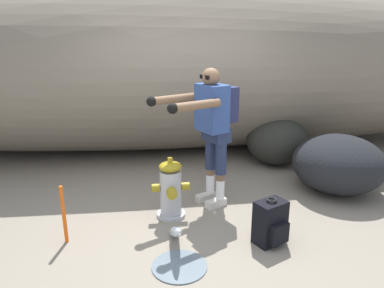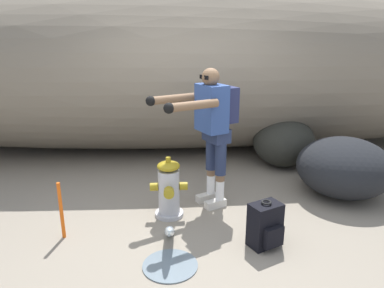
{
  "view_description": "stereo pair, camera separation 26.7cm",
  "coord_description": "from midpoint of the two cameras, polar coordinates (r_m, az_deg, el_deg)",
  "views": [
    {
      "loc": [
        -0.53,
        -3.41,
        2.0
      ],
      "look_at": [
        0.01,
        0.58,
        0.75
      ],
      "focal_mm": 33.93,
      "sensor_mm": 36.0,
      "label": 1
    },
    {
      "loc": [
        -0.26,
        -3.44,
        2.0
      ],
      "look_at": [
        0.01,
        0.58,
        0.75
      ],
      "focal_mm": 33.93,
      "sensor_mm": 36.0,
      "label": 2
    }
  ],
  "objects": [
    {
      "name": "survey_stake",
      "position": [
        3.84,
        -21.42,
        -10.33
      ],
      "size": [
        0.04,
        0.04,
        0.6
      ],
      "primitive_type": "cylinder",
      "color": "#E55914",
      "rests_on": "ground_plane"
    },
    {
      "name": "boulder_mid",
      "position": [
        5.01,
        20.63,
        -2.91
      ],
      "size": [
        1.65,
        1.65,
        0.74
      ],
      "primitive_type": "ellipsoid",
      "rotation": [
        0.0,
        0.0,
        3.89
      ],
      "color": "black",
      "rests_on": "ground_plane"
    },
    {
      "name": "fire_hydrant",
      "position": [
        4.07,
        -5.25,
        -7.28
      ],
      "size": [
        0.42,
        0.37,
        0.7
      ],
      "color": "#B2B2B7",
      "rests_on": "ground_plane"
    },
    {
      "name": "spare_backpack",
      "position": [
        3.67,
        10.16,
        -12.14
      ],
      "size": [
        0.36,
        0.35,
        0.47
      ],
      "rotation": [
        0.0,
        0.0,
        5.16
      ],
      "color": "black",
      "rests_on": "ground_plane"
    },
    {
      "name": "utility_worker",
      "position": [
        4.11,
        1.28,
        3.63
      ],
      "size": [
        1.04,
        0.78,
        1.63
      ],
      "rotation": [
        0.0,
        0.0,
        -2.69
      ],
      "color": "beige",
      "rests_on": "ground_plane"
    },
    {
      "name": "ground_plane",
      "position": [
        4.0,
        -0.93,
        -13.13
      ],
      "size": [
        56.0,
        56.0,
        0.04
      ],
      "primitive_type": "cube",
      "color": "gray"
    },
    {
      "name": "boulder_large",
      "position": [
        5.79,
        11.87,
        0.64
      ],
      "size": [
        1.17,
        1.22,
        0.76
      ],
      "primitive_type": "ellipsoid",
      "rotation": [
        0.0,
        0.0,
        2.87
      ],
      "color": "#262722",
      "rests_on": "ground_plane"
    },
    {
      "name": "dirt_embankment",
      "position": [
        6.49,
        -4.19,
        11.57
      ],
      "size": [
        17.3,
        3.2,
        2.72
      ],
      "primitive_type": "ellipsoid",
      "color": "#756B5B",
      "rests_on": "ground_plane"
    },
    {
      "name": "hydrant_water_jet",
      "position": [
        3.6,
        -4.67,
        -14.82
      ],
      "size": [
        0.5,
        1.05,
        0.55
      ],
      "color": "silver",
      "rests_on": "ground_plane"
    },
    {
      "name": "pine_tree_center",
      "position": [
        14.29,
        7.05,
        20.68
      ],
      "size": [
        2.71,
        2.71,
        5.32
      ],
      "color": "#47331E",
      "rests_on": "ground_plane"
    }
  ]
}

